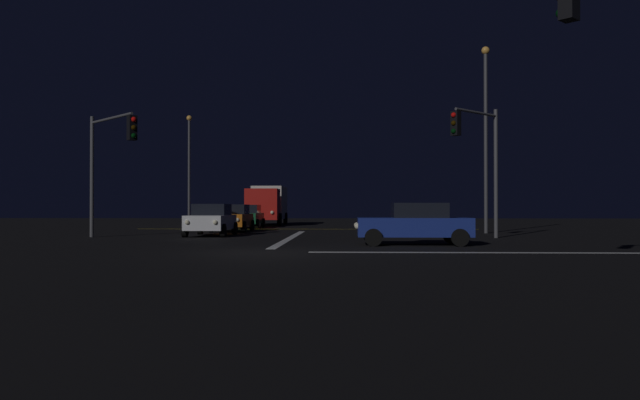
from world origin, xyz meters
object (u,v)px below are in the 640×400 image
at_px(sedan_green, 247,216).
at_px(sedan_blue_crossing, 415,224).
at_px(box_truck, 268,203).
at_px(streetlamp_right_near, 486,127).
at_px(sedan_white, 211,220).
at_px(streetlamp_left_far, 189,161).
at_px(sedan_orange, 233,218).
at_px(traffic_signal_nw, 109,151).
at_px(traffic_signal_ne, 479,148).

relative_size(sedan_green, sedan_blue_crossing, 1.00).
xyz_separation_m(box_truck, sedan_blue_crossing, (8.77, -26.13, -0.91)).
xyz_separation_m(box_truck, streetlamp_right_near, (13.79, -15.37, 4.08)).
xyz_separation_m(sedan_white, streetlamp_left_far, (-6.05, 19.64, 4.32)).
height_order(sedan_green, streetlamp_left_far, streetlamp_left_far).
relative_size(sedan_orange, traffic_signal_nw, 0.76).
xyz_separation_m(sedan_orange, streetlamp_right_near, (14.18, -1.93, 4.98)).
bearing_deg(traffic_signal_nw, sedan_green, 74.45).
xyz_separation_m(box_truck, traffic_signal_ne, (12.12, -21.54, 2.33)).
height_order(sedan_green, traffic_signal_ne, traffic_signal_ne).
relative_size(traffic_signal_ne, streetlamp_right_near, 0.58).
distance_m(sedan_white, traffic_signal_ne, 13.23).
height_order(sedan_white, sedan_green, same).
bearing_deg(sedan_green, sedan_orange, -88.96).
height_order(sedan_orange, sedan_green, same).
bearing_deg(traffic_signal_ne, sedan_green, 131.95).
relative_size(traffic_signal_nw, streetlamp_right_near, 0.56).
distance_m(sedan_white, streetlamp_left_far, 21.00).
relative_size(sedan_green, streetlamp_left_far, 0.49).
xyz_separation_m(traffic_signal_nw, streetlamp_left_far, (-2.01, 22.51, 1.17)).
height_order(sedan_white, traffic_signal_ne, traffic_signal_ne).
relative_size(sedan_green, box_truck, 0.52).
bearing_deg(sedan_blue_crossing, sedan_white, 142.32).
height_order(sedan_white, box_truck, box_truck).
height_order(sedan_blue_crossing, streetlamp_right_near, streetlamp_right_near).
xyz_separation_m(sedan_blue_crossing, traffic_signal_ne, (3.35, 4.59, 3.24)).
height_order(sedan_blue_crossing, streetlamp_left_far, streetlamp_left_far).
xyz_separation_m(sedan_green, traffic_signal_ne, (12.62, -14.04, 3.24)).
height_order(sedan_white, sedan_orange, same).
xyz_separation_m(sedan_blue_crossing, streetlamp_left_far, (-15.27, 26.76, 4.32)).
distance_m(box_truck, traffic_signal_ne, 24.83).
bearing_deg(streetlamp_left_far, sedan_orange, -66.51).
bearing_deg(traffic_signal_ne, streetlamp_right_near, 74.85).
height_order(sedan_blue_crossing, traffic_signal_nw, traffic_signal_nw).
relative_size(sedan_blue_crossing, traffic_signal_ne, 0.73).
bearing_deg(sedan_orange, traffic_signal_ne, -32.94).
height_order(sedan_white, sedan_blue_crossing, same).
distance_m(traffic_signal_ne, streetlamp_left_far, 28.97).
bearing_deg(streetlamp_left_far, sedan_green, -53.55).
height_order(sedan_green, sedan_blue_crossing, same).
relative_size(sedan_orange, traffic_signal_ne, 0.73).
distance_m(traffic_signal_nw, streetlamp_right_near, 19.49).
bearing_deg(sedan_blue_crossing, sedan_green, 116.45).
xyz_separation_m(sedan_green, streetlamp_right_near, (14.29, -7.87, 4.98)).
distance_m(box_truck, streetlamp_left_far, 7.37).
xyz_separation_m(traffic_signal_ne, streetlamp_right_near, (1.67, 6.17, 1.75)).
height_order(sedan_orange, traffic_signal_ne, traffic_signal_ne).
xyz_separation_m(sedan_white, sedan_blue_crossing, (9.22, -7.12, 0.00)).
distance_m(sedan_white, streetlamp_right_near, 15.52).
distance_m(sedan_white, box_truck, 19.04).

